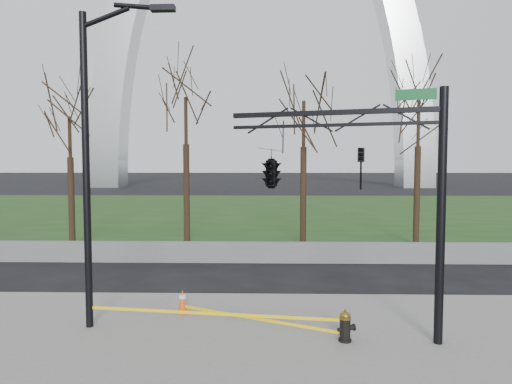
{
  "coord_description": "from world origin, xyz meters",
  "views": [
    {
      "loc": [
        1.11,
        -10.96,
        4.23
      ],
      "look_at": [
        0.82,
        2.0,
        3.44
      ],
      "focal_mm": 30.9,
      "sensor_mm": 36.0,
      "label": 1
    }
  ],
  "objects_px": {
    "traffic_cone": "(183,301)",
    "street_light": "(95,147)",
    "fire_hydrant": "(345,327)",
    "traffic_signal_mast": "(301,169)"
  },
  "relations": [
    {
      "from": "traffic_cone",
      "to": "street_light",
      "type": "xyz_separation_m",
      "value": [
        -1.95,
        -1.13,
        4.27
      ]
    },
    {
      "from": "fire_hydrant",
      "to": "traffic_signal_mast",
      "type": "relative_size",
      "value": 0.13
    },
    {
      "from": "traffic_cone",
      "to": "traffic_signal_mast",
      "type": "height_order",
      "value": "traffic_signal_mast"
    },
    {
      "from": "traffic_cone",
      "to": "traffic_signal_mast",
      "type": "relative_size",
      "value": 0.11
    },
    {
      "from": "fire_hydrant",
      "to": "traffic_cone",
      "type": "distance_m",
      "value": 4.63
    },
    {
      "from": "fire_hydrant",
      "to": "street_light",
      "type": "xyz_separation_m",
      "value": [
        -6.16,
        0.8,
        4.24
      ]
    },
    {
      "from": "fire_hydrant",
      "to": "traffic_cone",
      "type": "xyz_separation_m",
      "value": [
        -4.21,
        1.93,
        -0.03
      ]
    },
    {
      "from": "fire_hydrant",
      "to": "traffic_signal_mast",
      "type": "xyz_separation_m",
      "value": [
        -1.0,
        0.77,
        3.7
      ]
    },
    {
      "from": "street_light",
      "to": "traffic_signal_mast",
      "type": "distance_m",
      "value": 5.19
    },
    {
      "from": "street_light",
      "to": "traffic_signal_mast",
      "type": "xyz_separation_m",
      "value": [
        5.17,
        -0.03,
        -0.55
      ]
    }
  ]
}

